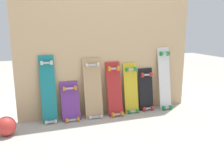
{
  "coord_description": "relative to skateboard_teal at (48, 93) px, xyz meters",
  "views": [
    {
      "loc": [
        -1.07,
        -2.98,
        1.16
      ],
      "look_at": [
        0.0,
        -0.07,
        0.42
      ],
      "focal_mm": 39.66,
      "sensor_mm": 36.0,
      "label": 1
    }
  ],
  "objects": [
    {
      "name": "ground_plane",
      "position": [
        0.8,
        0.03,
        -0.37
      ],
      "size": [
        12.0,
        12.0,
        0.0
      ],
      "primitive_type": "plane",
      "color": "#B2AAA0"
    },
    {
      "name": "skateboard_purple",
      "position": [
        0.26,
        -0.02,
        -0.17
      ],
      "size": [
        0.22,
        0.22,
        0.55
      ],
      "color": "#6B338C",
      "rests_on": "ground"
    },
    {
      "name": "skateboard_natural",
      "position": [
        0.55,
        -0.01,
        -0.03
      ],
      "size": [
        0.23,
        0.21,
        0.83
      ],
      "color": "tan",
      "rests_on": "ground"
    },
    {
      "name": "skateboard_black",
      "position": [
        1.33,
        0.01,
        -0.11
      ],
      "size": [
        0.21,
        0.17,
        0.65
      ],
      "color": "black",
      "rests_on": "ground"
    },
    {
      "name": "plywood_wall_panel",
      "position": [
        0.8,
        0.1,
        0.48
      ],
      "size": [
        2.35,
        0.04,
        1.7
      ],
      "primitive_type": "cube",
      "color": "tan",
      "rests_on": "ground"
    },
    {
      "name": "skateboard_white",
      "position": [
        1.6,
        -0.02,
        0.02
      ],
      "size": [
        0.18,
        0.23,
        0.93
      ],
      "color": "silver",
      "rests_on": "ground"
    },
    {
      "name": "skateboard_teal",
      "position": [
        0.0,
        0.0,
        0.0
      ],
      "size": [
        0.18,
        0.19,
        0.89
      ],
      "color": "#197A7F",
      "rests_on": "ground"
    },
    {
      "name": "skateboard_yellow",
      "position": [
        1.09,
        -0.0,
        -0.07
      ],
      "size": [
        0.2,
        0.19,
        0.74
      ],
      "color": "gold",
      "rests_on": "ground"
    },
    {
      "name": "rubber_ball",
      "position": [
        -0.48,
        -0.24,
        -0.27
      ],
      "size": [
        0.21,
        0.21,
        0.21
      ],
      "primitive_type": "sphere",
      "color": "red",
      "rests_on": "ground"
    },
    {
      "name": "skateboard_red",
      "position": [
        0.84,
        -0.03,
        -0.06
      ],
      "size": [
        0.2,
        0.25,
        0.76
      ],
      "color": "#B22626",
      "rests_on": "ground"
    }
  ]
}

